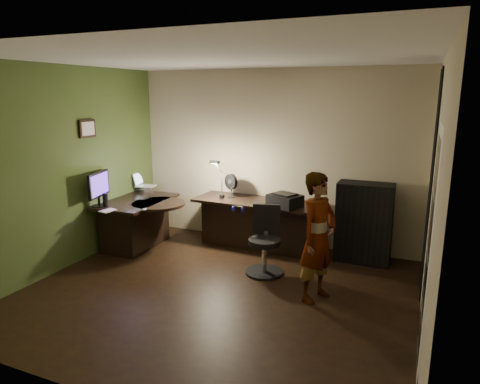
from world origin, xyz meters
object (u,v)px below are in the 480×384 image
at_px(cabinet, 364,223).
at_px(monitor, 98,194).
at_px(office_chair, 265,241).
at_px(desk_right, 258,224).
at_px(person, 318,237).
at_px(desk_left, 138,223).

xyz_separation_m(cabinet, monitor, (-3.57, -1.24, 0.35)).
xyz_separation_m(monitor, office_chair, (2.44, 0.29, -0.47)).
bearing_deg(cabinet, desk_right, -177.32).
xyz_separation_m(desk_right, cabinet, (1.55, 0.07, 0.19)).
height_order(desk_right, cabinet, cabinet).
relative_size(monitor, person, 0.38).
bearing_deg(cabinet, monitor, -160.82).
relative_size(cabinet, person, 0.76).
height_order(desk_right, monitor, monitor).
xyz_separation_m(desk_left, cabinet, (3.28, 0.74, 0.20)).
bearing_deg(office_chair, monitor, 172.93).
height_order(cabinet, office_chair, cabinet).
bearing_deg(person, desk_right, 65.34).
xyz_separation_m(desk_left, person, (2.95, -0.64, 0.38)).
bearing_deg(office_chair, person, -42.20).
distance_m(desk_right, cabinet, 1.56).
bearing_deg(person, desk_left, 100.37).
distance_m(desk_left, desk_right, 1.86).
bearing_deg(cabinet, person, -103.62).
relative_size(desk_right, cabinet, 1.75).
bearing_deg(office_chair, desk_right, 101.69).
bearing_deg(desk_right, monitor, -148.15).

